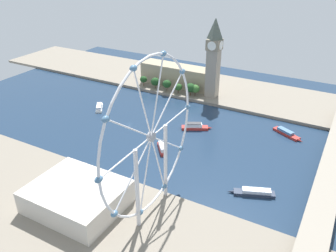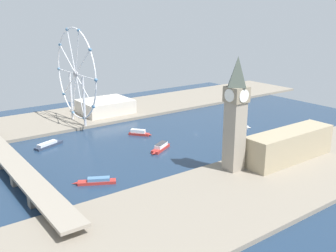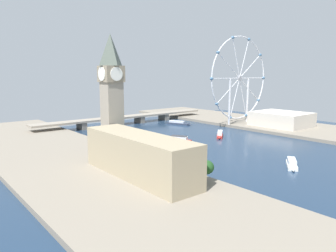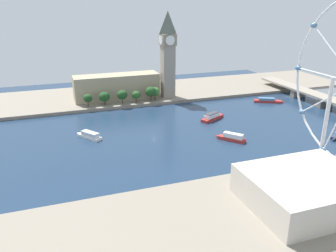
% 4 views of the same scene
% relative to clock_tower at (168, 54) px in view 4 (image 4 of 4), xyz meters
% --- Properties ---
extents(ground_plane, '(411.57, 411.57, 0.00)m').
position_rel_clock_tower_xyz_m(ground_plane, '(93.22, -43.75, -46.23)').
color(ground_plane, '#1E334C').
extents(riverbank_left, '(90.00, 520.00, 3.00)m').
position_rel_clock_tower_xyz_m(riverbank_left, '(-27.57, -43.75, -44.73)').
color(riverbank_left, gray).
rests_on(riverbank_left, ground_plane).
extents(riverbank_right, '(90.00, 520.00, 3.00)m').
position_rel_clock_tower_xyz_m(riverbank_right, '(214.00, -43.75, -44.73)').
color(riverbank_right, gray).
rests_on(riverbank_right, ground_plane).
extents(clock_tower, '(14.80, 14.80, 83.33)m').
position_rel_clock_tower_xyz_m(clock_tower, '(0.00, 0.00, 0.00)').
color(clock_tower, gray).
rests_on(clock_tower, riverbank_left).
extents(parliament_block, '(22.00, 83.30, 23.67)m').
position_rel_clock_tower_xyz_m(parliament_block, '(-11.80, -49.65, -31.40)').
color(parliament_block, tan).
rests_on(parliament_block, riverbank_left).
extents(tree_row_embankment, '(13.06, 73.97, 14.00)m').
position_rel_clock_tower_xyz_m(tree_row_embankment, '(9.16, -41.87, -34.91)').
color(tree_row_embankment, '#513823').
rests_on(tree_row_embankment, riverbank_left).
extents(riverside_hall, '(46.54, 56.18, 15.09)m').
position_rel_clock_tower_xyz_m(riverside_hall, '(207.97, -3.12, -35.68)').
color(riverside_hall, beige).
rests_on(riverside_hall, riverbank_right).
extents(tour_boat_0, '(22.26, 17.10, 5.03)m').
position_rel_clock_tower_xyz_m(tour_boat_0, '(80.34, -89.54, -44.08)').
color(tour_boat_0, white).
rests_on(tour_boat_0, ground_plane).
extents(tour_boat_1, '(17.32, 26.86, 6.10)m').
position_rel_clock_tower_xyz_m(tour_boat_1, '(72.58, 14.46, -43.74)').
color(tour_boat_1, '#B22D28').
rests_on(tour_boat_1, ground_plane).
extents(tour_boat_2, '(18.14, 28.99, 4.41)m').
position_rel_clock_tower_xyz_m(tour_boat_2, '(43.12, 90.08, -44.44)').
color(tour_boat_2, '#B22D28').
rests_on(tour_boat_2, ground_plane).
extents(tour_boat_3, '(20.44, 17.56, 5.74)m').
position_rel_clock_tower_xyz_m(tour_boat_3, '(119.35, 6.84, -43.78)').
color(tour_boat_3, '#B22D28').
rests_on(tour_boat_3, ground_plane).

